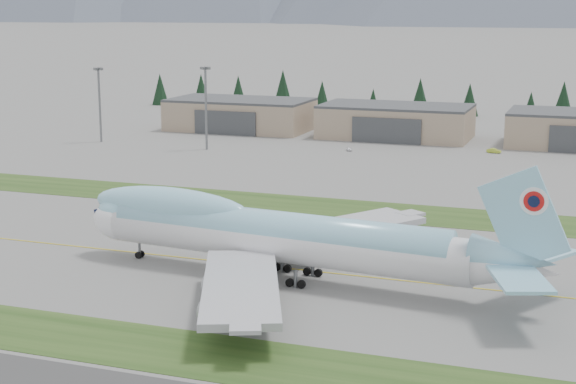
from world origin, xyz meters
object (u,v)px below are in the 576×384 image
at_px(boeing_747_freighter, 278,235).
at_px(hangar_center, 396,121).
at_px(hangar_left, 240,114).
at_px(service_vehicle_b, 494,153).
at_px(service_vehicle_a, 349,151).

relative_size(boeing_747_freighter, hangar_center, 1.68).
bearing_deg(hangar_left, hangar_center, 0.00).
relative_size(hangar_left, service_vehicle_b, 11.55).
bearing_deg(service_vehicle_a, hangar_center, 50.64).
height_order(hangar_left, service_vehicle_b, hangar_left).
bearing_deg(hangar_left, service_vehicle_b, -12.87).
xyz_separation_m(boeing_747_freighter, hangar_center, (-16.47, 155.12, -1.61)).
bearing_deg(hangar_left, service_vehicle_a, -33.02).
height_order(boeing_747_freighter, hangar_left, boeing_747_freighter).
xyz_separation_m(hangar_center, service_vehicle_a, (-6.92, -31.25, -5.39)).
bearing_deg(service_vehicle_a, hangar_left, 120.10).
relative_size(hangar_left, service_vehicle_a, 15.95).
xyz_separation_m(boeing_747_freighter, hangar_left, (-71.47, 155.12, -1.61)).
relative_size(hangar_center, service_vehicle_b, 11.55).
distance_m(hangar_center, service_vehicle_a, 32.46).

